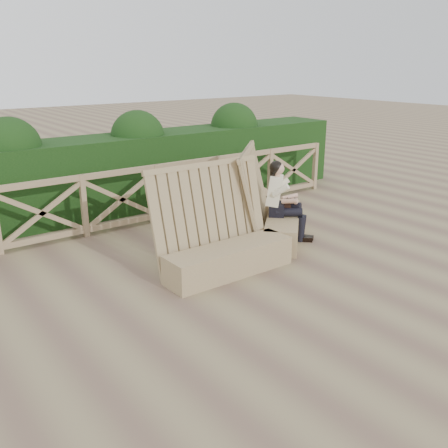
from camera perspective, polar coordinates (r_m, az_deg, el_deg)
ground at (r=6.56m, az=2.29°, el=-8.33°), size 60.00×60.00×0.00m
bench at (r=7.89m, az=3.44°, el=-0.63°), size 3.55×1.97×1.55m
woman at (r=8.47m, az=6.60°, el=2.95°), size 0.76×0.81×1.36m
guardrail at (r=9.17m, az=-11.60°, el=2.78°), size 10.10×0.09×1.10m
hedge at (r=10.20m, az=-14.62°, el=5.24°), size 12.00×1.20×1.50m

